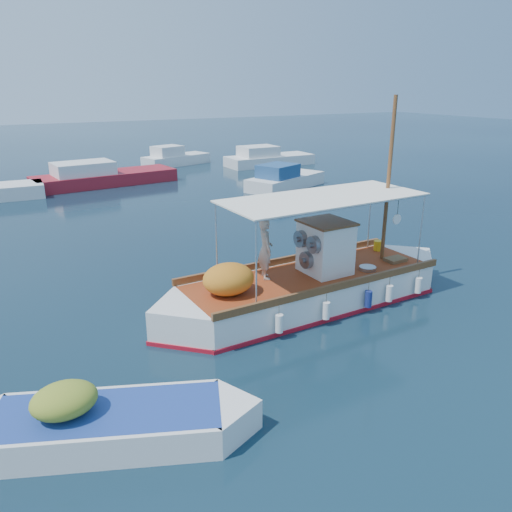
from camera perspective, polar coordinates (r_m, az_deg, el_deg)
name	(u,v)px	position (r m, az deg, el deg)	size (l,w,h in m)	color
ground	(285,300)	(15.46, 3.28, -5.09)	(160.00, 160.00, 0.00)	black
fishing_caique	(308,287)	(15.09, 6.02, -3.53)	(10.20, 3.11, 6.23)	white
dinghy	(105,427)	(10.19, -16.83, -18.16)	(5.38, 3.02, 1.41)	white
bg_boat_n	(101,178)	(34.60, -17.30, 8.55)	(9.36, 3.85, 1.80)	maroon
bg_boat_ne	(284,181)	(32.06, 3.22, 8.59)	(6.14, 4.26, 1.80)	silver
bg_boat_e	(267,159)	(41.31, 1.29, 10.99)	(7.22, 2.72, 1.80)	silver
bg_boat_far_n	(175,159)	(42.01, -9.29, 10.88)	(5.89, 3.52, 1.80)	silver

